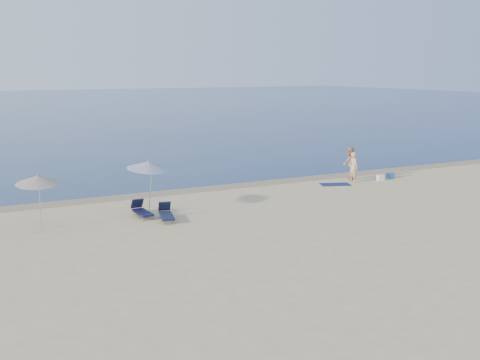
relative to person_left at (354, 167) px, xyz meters
name	(u,v)px	position (x,y,z in m)	size (l,w,h in m)	color
sea	(32,106)	(-4.27, 82.73, -0.85)	(240.00, 160.00, 0.01)	#0C234B
wet_sand_strip	(268,182)	(-4.27, 2.13, -0.85)	(240.00, 1.60, 0.00)	#847254
person_left	(354,167)	(0.00, 0.00, 0.00)	(0.62, 0.41, 1.70)	tan
person_right	(350,163)	(0.28, 0.70, 0.09)	(0.91, 0.71, 1.88)	tan
beach_towel	(335,184)	(-1.37, -0.17, -0.84)	(1.61, 0.89, 0.03)	#0E1A48
white_bag	(380,178)	(1.67, -0.34, -0.69)	(0.37, 0.31, 0.31)	white
blue_cooler	(390,176)	(2.69, -0.02, -0.70)	(0.43, 0.30, 0.30)	#1D55A0
umbrella_near	(148,165)	(-12.56, -1.48, 1.24)	(2.47, 2.48, 2.41)	silver
umbrella_far	(38,180)	(-17.35, -2.25, 1.14)	(1.95, 1.97, 2.29)	silver
lounger_left	(166,214)	(-12.42, -3.24, -0.60)	(0.88, 1.66, 0.70)	#131A36
lounger_right	(142,211)	(-13.13, -2.18, -0.60)	(0.54, 1.57, 0.69)	#16173D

